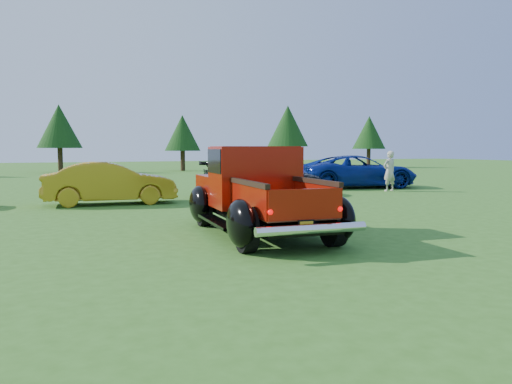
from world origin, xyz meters
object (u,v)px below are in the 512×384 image
Objects in this scene: tree_east at (288,126)px; show_car_grey at (265,178)px; tree_mid_right at (182,133)px; show_car_blue at (358,171)px; pickup_truck at (255,192)px; tree_far_east at (369,133)px; show_car_yellow at (110,183)px; tree_mid_left at (59,126)px; spectator at (389,171)px.

show_car_grey is (-11.50, -21.14, -2.98)m from tree_east.
tree_mid_right is 9.04m from tree_east.
pickup_truck is at bearing 147.38° from show_car_blue.
show_car_grey is (-20.50, -22.14, -2.57)m from tree_far_east.
tree_far_east reaches higher than show_car_yellow.
tree_mid_right reaches higher than show_car_grey.
tree_mid_left is at bearing 5.57° from show_car_yellow.
tree_mid_right is at bearing -88.68° from spectator.
show_car_blue is at bearing -73.29° from show_car_yellow.
tree_mid_right is 20.02m from show_car_blue.
pickup_truck is 8.10m from show_car_grey.
show_car_grey is 5.60m from spectator.
tree_east is 24.25m from show_car_grey.
tree_mid_right is 2.64× the size of spectator.
spectator is at bearing -166.15° from show_car_blue.
tree_east is at bearing -34.72° from show_car_yellow.
tree_mid_right is 21.90m from show_car_grey.
tree_mid_right is 0.84× the size of show_car_blue.
pickup_truck is at bearing -117.75° from tree_east.
tree_mid_left reaches higher than show_car_blue.
pickup_truck is (-14.97, -28.46, -2.80)m from tree_east.
pickup_truck is 12.92m from show_car_blue.
tree_mid_left is at bearing 41.52° from show_car_blue.
tree_mid_right is at bearing 82.01° from pickup_truck.
pickup_truck is at bearing -84.23° from tree_mid_left.
tree_east is at bearing -24.63° from show_car_grey.
tree_east is at bearing -4.76° from tree_mid_left.
show_car_yellow is 0.78× the size of show_car_blue.
pickup_truck is at bearing 31.62° from spectator.
pickup_truck is (-5.97, -28.96, -2.11)m from tree_mid_right.
pickup_truck reaches higher than show_car_yellow.
spectator is (9.06, 7.18, -0.03)m from pickup_truck.
show_car_blue is (11.16, 2.62, 0.06)m from show_car_yellow.
tree_mid_left is at bearing 175.24° from tree_east.
show_car_yellow is at bearing -128.22° from tree_east.
spectator is at bearing -87.49° from show_car_grey.
show_car_blue is at bearing 49.66° from pickup_truck.
show_car_blue is at bearing -126.64° from tree_far_east.
tree_far_east is 1.18× the size of show_car_yellow.
show_car_grey is at bearing -8.17° from spectator.
tree_far_east is 26.91m from spectator.
tree_east is 1.12× the size of tree_far_east.
tree_mid_left is 1.04× the size of tree_far_east.
pickup_truck is 11.56m from spectator.
tree_east is (9.00, -0.50, 0.68)m from tree_mid_right.
tree_mid_left is 23.46m from show_car_yellow.
tree_mid_right reaches higher than pickup_truck.
show_car_blue is at bearing -107.38° from tree_east.
tree_far_east is (27.00, -0.50, -0.14)m from tree_mid_left.
tree_mid_right is at bearing -16.60° from show_car_yellow.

